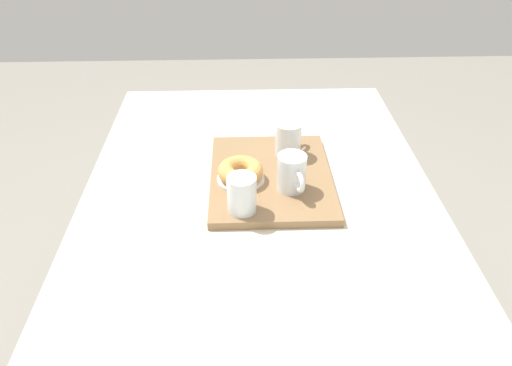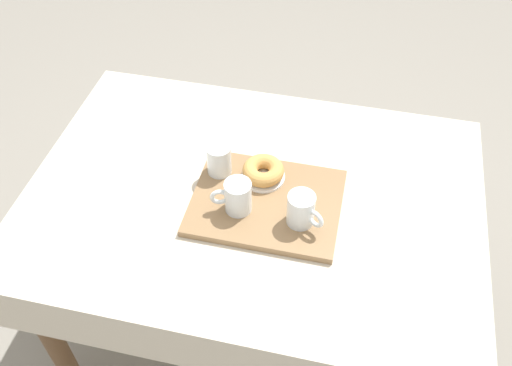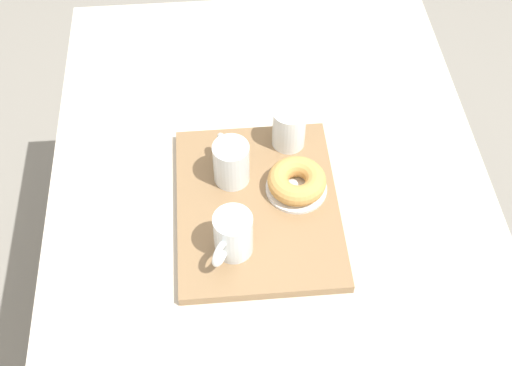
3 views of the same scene
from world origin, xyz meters
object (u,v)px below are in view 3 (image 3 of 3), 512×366
Objects in this scene: dining_table at (271,216)px; water_glass_near at (289,129)px; serving_tray at (258,206)px; sugar_donut_left at (297,181)px; tea_mug_left at (233,236)px; tea_mug_right at (231,163)px; donut_plate_left at (296,188)px.

water_glass_near reaches higher than dining_table.
sugar_donut_left is at bearing 108.37° from serving_tray.
tea_mug_left reaches higher than water_glass_near.
tea_mug_right is (-0.17, 0.01, 0.00)m from tea_mug_left.
donut_plate_left is (-0.13, 0.14, -0.04)m from tea_mug_left.
dining_table is at bearing 144.56° from serving_tray.
water_glass_near is at bearing 153.00° from serving_tray.
tea_mug_left is 0.83× the size of donut_plate_left.
dining_table is 0.15m from sugar_donut_left.
tea_mug_right reaches higher than dining_table.
serving_tray is 4.38× the size of water_glass_near.
serving_tray is 3.71× the size of tea_mug_right.
dining_table is 0.13m from donut_plate_left.
water_glass_near is (-0.09, 0.13, -0.00)m from tea_mug_right.
tea_mug_right is 0.89× the size of donut_plate_left.
sugar_donut_left reaches higher than serving_tray.
tea_mug_right reaches higher than donut_plate_left.
sugar_donut_left is (-0.13, 0.14, -0.02)m from tea_mug_left.
donut_plate_left reaches higher than serving_tray.
tea_mug_left is at bearing -2.38° from tea_mug_right.
donut_plate_left is at bearing 71.51° from tea_mug_right.
water_glass_near is (-0.16, 0.08, 0.05)m from serving_tray.
donut_plate_left reaches higher than dining_table.
dining_table is 12.39× the size of tea_mug_left.
tea_mug_right is at bearing -56.09° from water_glass_near.
tea_mug_left is at bearing -27.85° from serving_tray.
sugar_donut_left reaches higher than dining_table.
dining_table is 0.18m from tea_mug_right.
water_glass_near is (-0.11, 0.05, 0.16)m from dining_table.
water_glass_near is at bearing 152.65° from tea_mug_left.
tea_mug_right is 0.93× the size of sugar_donut_left.
serving_tray is 0.09m from sugar_donut_left.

